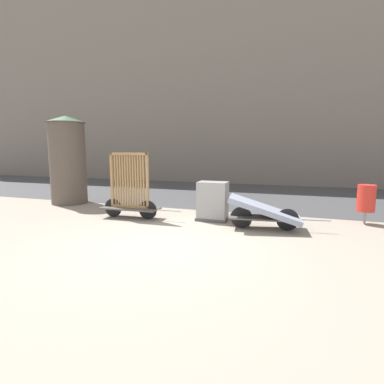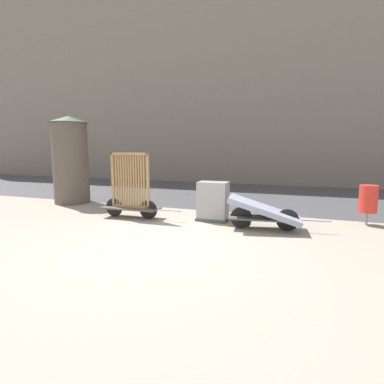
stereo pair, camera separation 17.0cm
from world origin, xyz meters
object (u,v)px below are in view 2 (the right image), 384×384
(utility_cabinet, at_px, (213,203))
(trash_bin, at_px, (368,199))
(advertising_column, at_px, (71,159))
(bike_cart_with_mattress, at_px, (264,212))
(bike_cart_with_bedframe, at_px, (131,195))

(utility_cabinet, distance_m, trash_bin, 4.14)
(advertising_column, bearing_deg, trash_bin, -0.00)
(bike_cart_with_mattress, relative_size, advertising_column, 0.77)
(bike_cart_with_bedframe, height_order, advertising_column, advertising_column)
(trash_bin, height_order, advertising_column, advertising_column)
(trash_bin, bearing_deg, advertising_column, 180.00)
(bike_cart_with_bedframe, distance_m, bike_cart_with_mattress, 3.87)
(utility_cabinet, height_order, trash_bin, utility_cabinet)
(trash_bin, bearing_deg, bike_cart_with_bedframe, -167.15)
(bike_cart_with_mattress, relative_size, trash_bin, 2.34)
(bike_cart_with_bedframe, height_order, trash_bin, bike_cart_with_bedframe)
(trash_bin, distance_m, advertising_column, 9.92)
(bike_cart_with_mattress, bearing_deg, advertising_column, 162.35)
(utility_cabinet, relative_size, trash_bin, 1.03)
(trash_bin, bearing_deg, bike_cart_with_mattress, -150.05)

